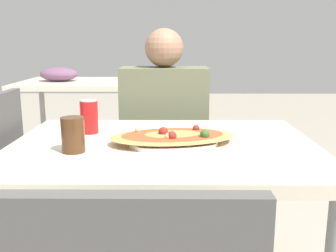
{
  "coord_description": "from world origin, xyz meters",
  "views": [
    {
      "loc": [
        0.03,
        -1.3,
        1.1
      ],
      "look_at": [
        0.02,
        0.0,
        0.82
      ],
      "focal_mm": 42.0,
      "sensor_mm": 36.0,
      "label": 1
    }
  ],
  "objects_px": {
    "dining_table": "(163,168)",
    "soda_can": "(89,117)",
    "drink_glass": "(73,135)",
    "person_seated": "(164,127)",
    "pizza_main": "(173,138)",
    "chair_far_seated": "(165,154)"
  },
  "relations": [
    {
      "from": "chair_far_seated",
      "to": "person_seated",
      "type": "relative_size",
      "value": 0.79
    },
    {
      "from": "dining_table",
      "to": "drink_glass",
      "type": "bearing_deg",
      "value": -158.51
    },
    {
      "from": "drink_glass",
      "to": "pizza_main",
      "type": "bearing_deg",
      "value": 19.61
    },
    {
      "from": "person_seated",
      "to": "pizza_main",
      "type": "bearing_deg",
      "value": 93.84
    },
    {
      "from": "pizza_main",
      "to": "soda_can",
      "type": "xyz_separation_m",
      "value": [
        -0.31,
        0.15,
        0.04
      ]
    },
    {
      "from": "person_seated",
      "to": "soda_can",
      "type": "relative_size",
      "value": 9.3
    },
    {
      "from": "chair_far_seated",
      "to": "drink_glass",
      "type": "distance_m",
      "value": 0.93
    },
    {
      "from": "pizza_main",
      "to": "drink_glass",
      "type": "xyz_separation_m",
      "value": [
        -0.31,
        -0.11,
        0.04
      ]
    },
    {
      "from": "person_seated",
      "to": "drink_glass",
      "type": "xyz_separation_m",
      "value": [
        -0.27,
        -0.72,
        0.14
      ]
    },
    {
      "from": "person_seated",
      "to": "pizza_main",
      "type": "distance_m",
      "value": 0.62
    },
    {
      "from": "chair_far_seated",
      "to": "pizza_main",
      "type": "distance_m",
      "value": 0.78
    },
    {
      "from": "chair_far_seated",
      "to": "pizza_main",
      "type": "height_order",
      "value": "chair_far_seated"
    },
    {
      "from": "person_seated",
      "to": "pizza_main",
      "type": "relative_size",
      "value": 2.52
    },
    {
      "from": "chair_far_seated",
      "to": "person_seated",
      "type": "height_order",
      "value": "person_seated"
    },
    {
      "from": "dining_table",
      "to": "pizza_main",
      "type": "bearing_deg",
      "value": 1.98
    },
    {
      "from": "chair_far_seated",
      "to": "pizza_main",
      "type": "relative_size",
      "value": 1.99
    },
    {
      "from": "person_seated",
      "to": "dining_table",
      "type": "bearing_deg",
      "value": 90.79
    },
    {
      "from": "dining_table",
      "to": "soda_can",
      "type": "relative_size",
      "value": 8.31
    },
    {
      "from": "chair_far_seated",
      "to": "drink_glass",
      "type": "relative_size",
      "value": 8.26
    },
    {
      "from": "pizza_main",
      "to": "soda_can",
      "type": "height_order",
      "value": "soda_can"
    },
    {
      "from": "dining_table",
      "to": "soda_can",
      "type": "bearing_deg",
      "value": 152.1
    },
    {
      "from": "dining_table",
      "to": "chair_far_seated",
      "type": "relative_size",
      "value": 1.13
    }
  ]
}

